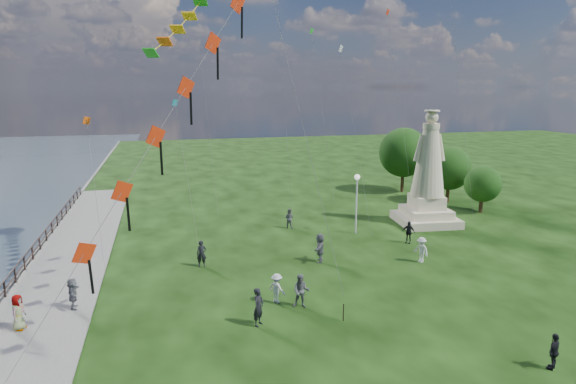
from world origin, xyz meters
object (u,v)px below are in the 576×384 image
object	(u,v)px
person_6	(202,254)
person_11	(320,248)
person_9	(409,232)
person_0	(258,307)
person_10	(18,314)
person_5	(73,295)
statue	(428,182)
person_2	(277,288)
person_3	(554,351)
person_1	(301,291)
person_8	(421,250)
lamppost	(357,191)
person_7	(289,218)

from	to	relation	value
person_6	person_11	world-z (taller)	person_11
person_9	person_11	world-z (taller)	person_11
person_0	person_10	distance (m)	11.19
person_0	person_6	distance (m)	8.72
person_5	statue	bearing A→B (deg)	-73.61
person_2	person_3	xyz separation A→B (m)	(9.42, -8.85, -0.02)
person_0	person_1	distance (m)	2.83
statue	person_8	distance (m)	10.03
person_5	person_11	xyz separation A→B (m)	(14.44, 3.49, 0.15)
person_1	person_6	size ratio (longest dim) A/B	1.05
statue	person_11	xyz separation A→B (m)	(-11.47, -6.44, -2.59)
person_6	person_8	distance (m)	14.21
person_6	person_5	bearing A→B (deg)	-145.45
lamppost	person_9	xyz separation A→B (m)	(2.83, -3.19, -2.57)
person_1	person_0	bearing A→B (deg)	-130.47
statue	lamppost	world-z (taller)	statue
person_10	person_0	bearing A→B (deg)	-86.05
person_8	person_5	bearing A→B (deg)	-103.66
person_2	person_6	distance (m)	7.15
person_0	person_8	size ratio (longest dim) A/B	1.12
person_7	person_9	size ratio (longest dim) A/B	0.98
person_3	person_9	xyz separation A→B (m)	(2.23, 16.14, 0.04)
person_5	person_7	size ratio (longest dim) A/B	1.01
lamppost	person_1	xyz separation A→B (m)	(-7.74, -11.37, -2.49)
person_7	person_11	bearing A→B (deg)	125.14
person_2	person_11	xyz separation A→B (m)	(4.14, 5.25, 0.16)
person_3	person_9	distance (m)	16.30
person_2	person_3	bearing A→B (deg)	-170.53
person_0	person_9	size ratio (longest dim) A/B	1.15
person_0	person_1	size ratio (longest dim) A/B	1.05
person_5	person_8	bearing A→B (deg)	-89.82
person_0	person_2	world-z (taller)	person_0
person_3	person_5	distance (m)	22.38
person_6	person_9	world-z (taller)	person_6
lamppost	person_1	size ratio (longest dim) A/B	2.60
person_0	person_10	size ratio (longest dim) A/B	1.10
person_8	person_10	bearing A→B (deg)	-99.83
person_6	person_10	bearing A→B (deg)	-143.92
person_6	person_2	bearing A→B (deg)	-60.20
person_1	person_6	xyz separation A→B (m)	(-4.51, 7.17, -0.04)
person_0	person_3	world-z (taller)	person_0
person_7	person_10	distance (m)	21.17
statue	person_5	size ratio (longest dim) A/B	5.76
person_0	person_7	xyz separation A→B (m)	(5.58, 15.45, -0.14)
person_9	person_10	xyz separation A→B (m)	(-24.03, -7.27, 0.04)
person_7	person_1	bearing A→B (deg)	112.96
person_1	person_5	xyz separation A→B (m)	(-11.38, 2.65, -0.08)
person_0	person_5	distance (m)	9.72
person_9	statue	bearing A→B (deg)	93.93
lamppost	person_6	world-z (taller)	lamppost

